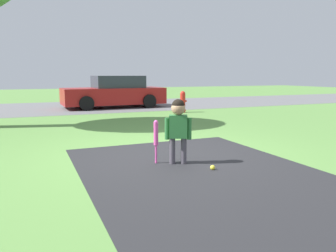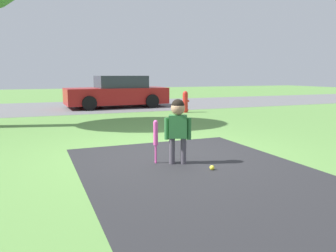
{
  "view_description": "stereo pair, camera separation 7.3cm",
  "coord_description": "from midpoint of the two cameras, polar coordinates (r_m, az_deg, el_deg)",
  "views": [
    {
      "loc": [
        -2.15,
        -5.2,
        1.38
      ],
      "look_at": [
        -0.06,
        -0.28,
        0.54
      ],
      "focal_mm": 35.0,
      "sensor_mm": 36.0,
      "label": 1
    },
    {
      "loc": [
        -2.08,
        -5.22,
        1.38
      ],
      "look_at": [
        -0.06,
        -0.28,
        0.54
      ],
      "focal_mm": 35.0,
      "sensor_mm": 36.0,
      "label": 2
    }
  ],
  "objects": [
    {
      "name": "ground_plane",
      "position": [
        5.79,
        -0.12,
        -4.9
      ],
      "size": [
        60.0,
        60.0,
        0.0
      ],
      "primitive_type": "plane",
      "color": "#5B8C42"
    },
    {
      "name": "driveway_strip",
      "position": [
        3.74,
        15.8,
        -13.03
      ],
      "size": [
        3.29,
        7.0,
        0.01
      ],
      "color": "#262628",
      "rests_on": "ground"
    },
    {
      "name": "street_strip",
      "position": [
        14.94,
        -14.03,
        3.32
      ],
      "size": [
        40.0,
        6.0,
        0.01
      ],
      "color": "slate",
      "rests_on": "ground"
    },
    {
      "name": "child",
      "position": [
        5.03,
        2.14,
        0.66
      ],
      "size": [
        0.39,
        0.25,
        1.02
      ],
      "rotation": [
        0.0,
        0.0,
        -0.42
      ],
      "color": "#4C4751",
      "rests_on": "ground"
    },
    {
      "name": "baseball_bat",
      "position": [
        5.1,
        -1.75,
        -1.66
      ],
      "size": [
        0.07,
        0.07,
        0.69
      ],
      "color": "#E54CA5",
      "rests_on": "ground"
    },
    {
      "name": "sports_ball",
      "position": [
        4.87,
        8.1,
        -7.2
      ],
      "size": [
        0.07,
        0.07,
        0.07
      ],
      "color": "yellow",
      "rests_on": "ground"
    },
    {
      "name": "fire_hydrant",
      "position": [
        12.21,
        3.2,
        4.19
      ],
      "size": [
        0.27,
        0.24,
        0.79
      ],
      "color": "red",
      "rests_on": "ground"
    },
    {
      "name": "parked_car",
      "position": [
        14.31,
        -8.68,
        5.76
      ],
      "size": [
        4.28,
        2.02,
        1.35
      ],
      "rotation": [
        0.0,
        0.0,
        3.17
      ],
      "color": "maroon",
      "rests_on": "ground"
    }
  ]
}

